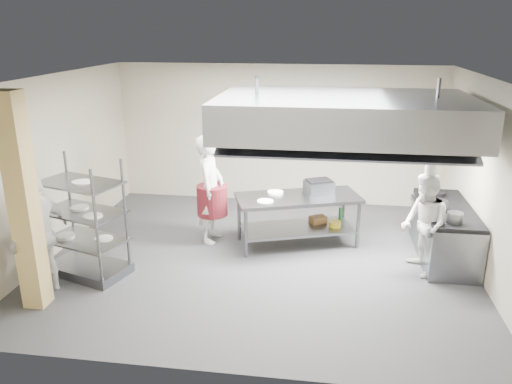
# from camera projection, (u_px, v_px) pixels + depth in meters

# --- Properties ---
(floor) EXTENTS (7.00, 7.00, 0.00)m
(floor) POSITION_uv_depth(u_px,v_px,m) (259.00, 258.00, 8.48)
(floor) COLOR #313133
(floor) RESTS_ON ground
(ceiling) EXTENTS (7.00, 7.00, 0.00)m
(ceiling) POSITION_uv_depth(u_px,v_px,m) (260.00, 78.00, 7.53)
(ceiling) COLOR silver
(ceiling) RESTS_ON wall_back
(wall_back) EXTENTS (7.00, 0.00, 7.00)m
(wall_back) POSITION_uv_depth(u_px,v_px,m) (278.00, 135.00, 10.82)
(wall_back) COLOR #AFA48A
(wall_back) RESTS_ON ground
(wall_left) EXTENTS (0.00, 6.00, 6.00)m
(wall_left) POSITION_uv_depth(u_px,v_px,m) (56.00, 165.00, 8.48)
(wall_left) COLOR #AFA48A
(wall_left) RESTS_ON ground
(wall_right) EXTENTS (0.00, 6.00, 6.00)m
(wall_right) POSITION_uv_depth(u_px,v_px,m) (489.00, 182.00, 7.54)
(wall_right) COLOR #AFA48A
(wall_right) RESTS_ON ground
(column) EXTENTS (0.30, 0.30, 3.00)m
(column) POSITION_uv_depth(u_px,v_px,m) (24.00, 204.00, 6.61)
(column) COLOR tan
(column) RESTS_ON floor
(exhaust_hood) EXTENTS (4.00, 2.50, 0.60)m
(exhaust_hood) POSITION_uv_depth(u_px,v_px,m) (344.00, 115.00, 7.92)
(exhaust_hood) COLOR slate
(exhaust_hood) RESTS_ON ceiling
(hood_strip_a) EXTENTS (1.60, 0.12, 0.04)m
(hood_strip_a) POSITION_uv_depth(u_px,v_px,m) (287.00, 133.00, 8.14)
(hood_strip_a) COLOR white
(hood_strip_a) RESTS_ON exhaust_hood
(hood_strip_b) EXTENTS (1.60, 0.12, 0.04)m
(hood_strip_b) POSITION_uv_depth(u_px,v_px,m) (400.00, 137.00, 7.90)
(hood_strip_b) COLOR white
(hood_strip_b) RESTS_ON exhaust_hood
(wall_shelf) EXTENTS (1.50, 0.28, 0.04)m
(wall_shelf) POSITION_uv_depth(u_px,v_px,m) (363.00, 139.00, 10.43)
(wall_shelf) COLOR slate
(wall_shelf) RESTS_ON wall_back
(island) EXTENTS (2.33, 1.55, 0.91)m
(island) POSITION_uv_depth(u_px,v_px,m) (298.00, 220.00, 8.89)
(island) COLOR slate
(island) RESTS_ON floor
(island_worktop) EXTENTS (2.33, 1.55, 0.06)m
(island_worktop) POSITION_uv_depth(u_px,v_px,m) (298.00, 198.00, 8.75)
(island_worktop) COLOR slate
(island_worktop) RESTS_ON island
(island_undershelf) EXTENTS (2.14, 1.41, 0.04)m
(island_undershelf) POSITION_uv_depth(u_px,v_px,m) (297.00, 228.00, 8.94)
(island_undershelf) COLOR slate
(island_undershelf) RESTS_ON island
(pass_rack) EXTENTS (1.41, 1.07, 1.87)m
(pass_rack) POSITION_uv_depth(u_px,v_px,m) (83.00, 218.00, 7.68)
(pass_rack) COLOR slate
(pass_rack) RESTS_ON floor
(cooking_range) EXTENTS (0.80, 2.00, 0.84)m
(cooking_range) POSITION_uv_depth(u_px,v_px,m) (444.00, 234.00, 8.40)
(cooking_range) COLOR slate
(cooking_range) RESTS_ON floor
(range_top) EXTENTS (0.78, 1.96, 0.06)m
(range_top) POSITION_uv_depth(u_px,v_px,m) (447.00, 209.00, 8.26)
(range_top) COLOR black
(range_top) RESTS_ON cooking_range
(chef_head) EXTENTS (0.50, 0.73, 1.96)m
(chef_head) POSITION_uv_depth(u_px,v_px,m) (210.00, 189.00, 8.90)
(chef_head) COLOR white
(chef_head) RESTS_ON floor
(chef_line) EXTENTS (0.78, 0.91, 1.63)m
(chef_line) POSITION_uv_depth(u_px,v_px,m) (424.00, 225.00, 7.72)
(chef_line) COLOR white
(chef_line) RESTS_ON floor
(chef_plating) EXTENTS (0.66, 1.14, 1.84)m
(chef_plating) POSITION_uv_depth(u_px,v_px,m) (40.00, 235.00, 7.11)
(chef_plating) COLOR silver
(chef_plating) RESTS_ON floor
(griddle) EXTENTS (0.58, 0.53, 0.23)m
(griddle) POSITION_uv_depth(u_px,v_px,m) (319.00, 187.00, 8.86)
(griddle) COLOR slate
(griddle) RESTS_ON island_worktop
(wicker_basket) EXTENTS (0.35, 0.32, 0.13)m
(wicker_basket) POSITION_uv_depth(u_px,v_px,m) (318.00, 220.00, 9.12)
(wicker_basket) COLOR olive
(wicker_basket) RESTS_ON island_undershelf
(stockpot) EXTENTS (0.24, 0.24, 0.17)m
(stockpot) POSITION_uv_depth(u_px,v_px,m) (440.00, 205.00, 8.09)
(stockpot) COLOR gray
(stockpot) RESTS_ON range_top
(plate_stack) EXTENTS (0.28, 0.28, 0.05)m
(plate_stack) POSITION_uv_depth(u_px,v_px,m) (85.00, 238.00, 7.79)
(plate_stack) COLOR white
(plate_stack) RESTS_ON pass_rack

